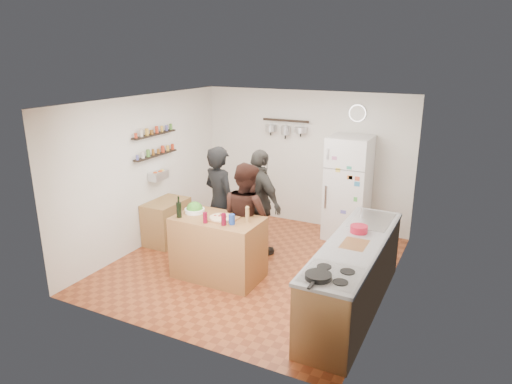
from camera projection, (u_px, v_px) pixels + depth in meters
The scene contains 26 objects.
room_shell at pixel (264, 181), 7.02m from camera, with size 4.20×4.20×4.20m.
prep_island at pixel (218, 248), 6.57m from camera, with size 1.25×0.72×0.91m, color brown.
pizza_board at pixel (222, 219), 6.38m from camera, with size 0.42×0.34×0.02m, color brown.
pizza at pixel (222, 217), 6.37m from camera, with size 0.34×0.34×0.02m, color beige.
salad_bowl at pixel (195, 211), 6.65m from camera, with size 0.29×0.29×0.06m, color white.
wine_bottle at pixel (179, 210), 6.43m from camera, with size 0.07×0.07×0.22m, color black.
wine_glass_near at pixel (205, 218), 6.23m from camera, with size 0.06×0.06×0.15m, color #60081D.
wine_glass_far at pixel (224, 219), 6.14m from camera, with size 0.07×0.07×0.17m, color #540719.
pepper_mill at pixel (247, 216), 6.25m from camera, with size 0.06×0.06×0.18m, color olive.
salt_canister at pixel (232, 219), 6.18m from camera, with size 0.09×0.09×0.14m, color navy.
person_left at pixel (220, 203), 7.10m from camera, with size 0.66×0.43×1.80m, color black.
person_center at pixel (246, 217), 6.72m from camera, with size 0.80×0.62×1.64m, color black.
person_back at pixel (260, 203), 7.21m from camera, with size 1.01×0.42×1.72m, color #2D2B28.
counter_run at pixel (353, 277), 5.73m from camera, with size 0.63×2.63×0.90m, color #9E7042.
stove_top at pixel (332, 275), 4.78m from camera, with size 0.60×0.62×0.02m, color white.
skillet at pixel (318, 276), 4.69m from camera, with size 0.28×0.28×0.05m, color black.
sink at pixel (372, 221), 6.32m from camera, with size 0.50×0.80×0.03m, color silver.
cutting_board at pixel (354, 245), 5.54m from camera, with size 0.30×0.40×0.02m, color #9B6438.
red_bowl at pixel (359, 229), 5.88m from camera, with size 0.22×0.22×0.09m, color #AA132A.
fridge at pixel (348, 188), 7.88m from camera, with size 0.70×0.68×1.80m, color white.
wall_clock at pixel (358, 113), 7.79m from camera, with size 0.30×0.30×0.03m, color silver.
spice_shelf_lower at pixel (156, 155), 7.62m from camera, with size 0.12×1.00×0.03m, color black.
spice_shelf_upper at pixel (154, 134), 7.52m from camera, with size 0.12×1.00×0.03m, color black.
produce_basket at pixel (159, 176), 7.71m from camera, with size 0.18×0.35×0.14m, color silver.
side_table at pixel (167, 222), 7.83m from camera, with size 0.50×0.80×0.73m, color #AA7A47.
pot_rack at pixel (286, 120), 8.34m from camera, with size 0.90×0.04×0.04m, color black.
Camera 1 is at (2.93, -5.71, 3.16)m, focal length 32.00 mm.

